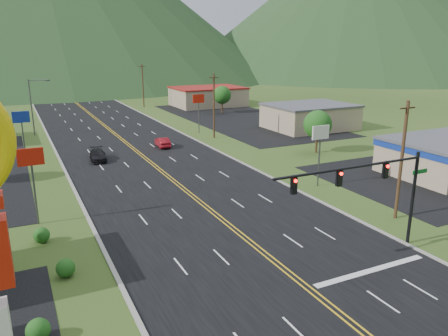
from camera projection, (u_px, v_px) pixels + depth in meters
name	position (u px, v px, depth m)	size (l,w,h in m)	color
traffic_signal	(373.00, 182.00, 29.40)	(13.10, 0.43, 7.00)	black
streetlight_west	(33.00, 103.00, 70.24)	(3.28, 0.25, 9.00)	#59595E
building_east_mid	(310.00, 116.00, 76.49)	(14.40, 11.40, 4.30)	tan
building_east_far	(208.00, 96.00, 105.06)	(16.40, 12.40, 4.50)	tan
pole_sign_west_a	(31.00, 165.00, 34.70)	(2.00, 0.18, 6.40)	#59595E
pole_sign_west_b	(22.00, 122.00, 53.73)	(2.00, 0.18, 6.40)	#59595E
pole_sign_east_a	(320.00, 139.00, 44.34)	(2.00, 0.18, 6.40)	#59595E
pole_sign_east_b	(199.00, 103.00, 72.02)	(2.00, 0.18, 6.40)	#59595E
tree_east_a	(318.00, 124.00, 58.83)	(3.84, 3.84, 5.82)	#382314
tree_east_b	(222.00, 95.00, 93.39)	(3.84, 3.84, 5.82)	#382314
utility_pole_a	(402.00, 160.00, 35.88)	(1.60, 0.28, 10.00)	#382314
utility_pole_b	(214.00, 106.00, 67.89)	(1.60, 0.28, 10.00)	#382314
utility_pole_c	(143.00, 85.00, 102.49)	(1.60, 0.28, 10.00)	#382314
utility_pole_d	(108.00, 75.00, 137.10)	(1.60, 0.28, 10.00)	#382314
mountain_ne	(354.00, 2.00, 221.19)	(180.00, 180.00, 70.00)	#1E3A1A
car_dark_mid	(98.00, 156.00, 55.45)	(1.91, 4.71, 1.37)	black
car_red_far	(163.00, 142.00, 62.85)	(1.46, 4.19, 1.38)	maroon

